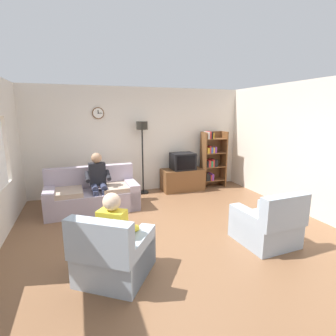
{
  "coord_description": "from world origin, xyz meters",
  "views": [
    {
      "loc": [
        -1.53,
        -4.01,
        2.07
      ],
      "look_at": [
        0.07,
        0.61,
        1.01
      ],
      "focal_mm": 27.61,
      "sensor_mm": 36.0,
      "label": 1
    }
  ],
  "objects_px": {
    "tv": "(183,161)",
    "bookshelf": "(212,159)",
    "floor_lamp": "(142,138)",
    "couch": "(92,195)",
    "armchair_near_window": "(114,256)",
    "person_in_left_armchair": "(116,230)",
    "person_on_couch": "(98,179)",
    "armchair_near_bookshelf": "(267,226)",
    "tv_stand": "(182,180)"
  },
  "relations": [
    {
      "from": "tv_stand",
      "to": "person_in_left_armchair",
      "type": "height_order",
      "value": "person_in_left_armchair"
    },
    {
      "from": "couch",
      "to": "armchair_near_window",
      "type": "distance_m",
      "value": 2.55
    },
    {
      "from": "armchair_near_bookshelf",
      "to": "person_in_left_armchair",
      "type": "xyz_separation_m",
      "value": [
        -2.37,
        -0.01,
        0.32
      ]
    },
    {
      "from": "bookshelf",
      "to": "person_on_couch",
      "type": "height_order",
      "value": "bookshelf"
    },
    {
      "from": "person_on_couch",
      "to": "person_in_left_armchair",
      "type": "relative_size",
      "value": 1.11
    },
    {
      "from": "person_in_left_armchair",
      "to": "floor_lamp",
      "type": "bearing_deg",
      "value": 70.75
    },
    {
      "from": "person_on_couch",
      "to": "person_in_left_armchair",
      "type": "xyz_separation_m",
      "value": [
        0.05,
        -2.36,
        -0.09
      ]
    },
    {
      "from": "tv",
      "to": "person_in_left_armchair",
      "type": "height_order",
      "value": "person_in_left_armchair"
    },
    {
      "from": "armchair_near_bookshelf",
      "to": "person_on_couch",
      "type": "height_order",
      "value": "person_on_couch"
    },
    {
      "from": "tv",
      "to": "bookshelf",
      "type": "xyz_separation_m",
      "value": [
        0.91,
        0.09,
        -0.0
      ]
    },
    {
      "from": "tv_stand",
      "to": "armchair_near_bookshelf",
      "type": "distance_m",
      "value": 3.16
    },
    {
      "from": "tv",
      "to": "armchair_near_window",
      "type": "height_order",
      "value": "tv"
    },
    {
      "from": "armchair_near_window",
      "to": "bookshelf",
      "type": "bearing_deg",
      "value": 46.29
    },
    {
      "from": "floor_lamp",
      "to": "person_in_left_armchair",
      "type": "height_order",
      "value": "floor_lamp"
    },
    {
      "from": "couch",
      "to": "tv",
      "type": "xyz_separation_m",
      "value": [
        2.38,
        0.67,
        0.49
      ]
    },
    {
      "from": "armchair_near_window",
      "to": "person_in_left_armchair",
      "type": "height_order",
      "value": "person_in_left_armchair"
    },
    {
      "from": "couch",
      "to": "bookshelf",
      "type": "relative_size",
      "value": 1.23
    },
    {
      "from": "floor_lamp",
      "to": "tv_stand",
      "type": "bearing_deg",
      "value": -5.34
    },
    {
      "from": "floor_lamp",
      "to": "armchair_near_window",
      "type": "bearing_deg",
      "value": -109.63
    },
    {
      "from": "bookshelf",
      "to": "floor_lamp",
      "type": "distance_m",
      "value": 2.08
    },
    {
      "from": "bookshelf",
      "to": "person_in_left_armchair",
      "type": "distance_m",
      "value": 4.49
    },
    {
      "from": "couch",
      "to": "person_on_couch",
      "type": "height_order",
      "value": "person_on_couch"
    },
    {
      "from": "tv_stand",
      "to": "armchair_near_window",
      "type": "bearing_deg",
      "value": -124.81
    },
    {
      "from": "floor_lamp",
      "to": "person_on_couch",
      "type": "distance_m",
      "value": 1.67
    },
    {
      "from": "tv_stand",
      "to": "armchair_near_bookshelf",
      "type": "xyz_separation_m",
      "value": [
        0.17,
        -3.15,
        -0.0
      ]
    },
    {
      "from": "person_on_couch",
      "to": "person_in_left_armchair",
      "type": "distance_m",
      "value": 2.36
    },
    {
      "from": "armchair_near_bookshelf",
      "to": "person_on_couch",
      "type": "relative_size",
      "value": 0.74
    },
    {
      "from": "floor_lamp",
      "to": "couch",
      "type": "bearing_deg",
      "value": -148.89
    },
    {
      "from": "armchair_near_window",
      "to": "tv",
      "type": "bearing_deg",
      "value": 54.99
    },
    {
      "from": "armchair_near_bookshelf",
      "to": "person_in_left_armchair",
      "type": "bearing_deg",
      "value": -179.71
    },
    {
      "from": "tv",
      "to": "floor_lamp",
      "type": "height_order",
      "value": "floor_lamp"
    },
    {
      "from": "tv",
      "to": "armchair_near_window",
      "type": "bearing_deg",
      "value": -125.01
    },
    {
      "from": "floor_lamp",
      "to": "person_on_couch",
      "type": "xyz_separation_m",
      "value": [
        -1.19,
        -0.9,
        -0.75
      ]
    },
    {
      "from": "floor_lamp",
      "to": "armchair_near_bookshelf",
      "type": "xyz_separation_m",
      "value": [
        1.23,
        -3.25,
        -1.16
      ]
    },
    {
      "from": "armchair_near_window",
      "to": "armchair_near_bookshelf",
      "type": "relative_size",
      "value": 1.28
    },
    {
      "from": "couch",
      "to": "floor_lamp",
      "type": "relative_size",
      "value": 1.04
    },
    {
      "from": "tv",
      "to": "floor_lamp",
      "type": "distance_m",
      "value": 1.25
    },
    {
      "from": "tv_stand",
      "to": "bookshelf",
      "type": "height_order",
      "value": "bookshelf"
    },
    {
      "from": "tv",
      "to": "person_in_left_armchair",
      "type": "relative_size",
      "value": 0.54
    },
    {
      "from": "armchair_near_window",
      "to": "person_in_left_armchair",
      "type": "relative_size",
      "value": 1.05
    },
    {
      "from": "couch",
      "to": "tv",
      "type": "distance_m",
      "value": 2.52
    },
    {
      "from": "tv",
      "to": "bookshelf",
      "type": "height_order",
      "value": "bookshelf"
    },
    {
      "from": "couch",
      "to": "tv",
      "type": "height_order",
      "value": "tv"
    },
    {
      "from": "armchair_near_bookshelf",
      "to": "floor_lamp",
      "type": "bearing_deg",
      "value": 110.78
    },
    {
      "from": "bookshelf",
      "to": "armchair_near_bookshelf",
      "type": "bearing_deg",
      "value": -102.89
    },
    {
      "from": "armchair_near_window",
      "to": "armchair_near_bookshelf",
      "type": "xyz_separation_m",
      "value": [
        2.42,
        0.09,
        0.0
      ]
    },
    {
      "from": "tv_stand",
      "to": "bookshelf",
      "type": "bearing_deg",
      "value": 4.33
    },
    {
      "from": "bookshelf",
      "to": "armchair_near_window",
      "type": "relative_size",
      "value": 1.33
    },
    {
      "from": "couch",
      "to": "armchair_near_bookshelf",
      "type": "height_order",
      "value": "same"
    },
    {
      "from": "couch",
      "to": "tv",
      "type": "relative_size",
      "value": 3.22
    }
  ]
}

